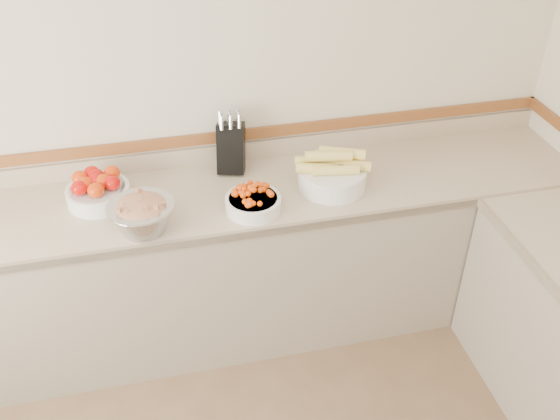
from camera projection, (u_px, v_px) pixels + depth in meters
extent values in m
plane|color=beige|center=(181.00, 96.00, 3.08)|extent=(4.00, 0.00, 4.00)
cube|color=#C2AB8D|center=(196.00, 202.00, 3.07)|extent=(4.00, 0.65, 0.04)
cube|color=#9E927E|center=(203.00, 270.00, 3.34)|extent=(4.00, 0.63, 0.86)
cube|color=gray|center=(204.00, 240.00, 2.82)|extent=(4.00, 0.02, 0.04)
cube|color=#C2AB8D|center=(188.00, 157.00, 3.28)|extent=(4.00, 0.02, 0.10)
cube|color=brown|center=(186.00, 141.00, 3.22)|extent=(4.00, 0.02, 0.06)
cube|color=black|center=(231.00, 148.00, 3.20)|extent=(0.18, 0.20, 0.28)
cylinder|color=silver|center=(222.00, 123.00, 3.08)|extent=(0.03, 0.04, 0.07)
cylinder|color=silver|center=(231.00, 122.00, 3.09)|extent=(0.03, 0.04, 0.07)
cylinder|color=silver|center=(239.00, 121.00, 3.09)|extent=(0.03, 0.04, 0.07)
cylinder|color=silver|center=(221.00, 121.00, 3.10)|extent=(0.03, 0.04, 0.07)
cylinder|color=silver|center=(230.00, 120.00, 3.11)|extent=(0.03, 0.04, 0.07)
cylinder|color=silver|center=(238.00, 119.00, 3.12)|extent=(0.03, 0.04, 0.07)
cylinder|color=silver|center=(220.00, 118.00, 3.12)|extent=(0.03, 0.04, 0.07)
cylinder|color=silver|center=(229.00, 117.00, 3.13)|extent=(0.03, 0.04, 0.07)
cylinder|color=silver|center=(237.00, 116.00, 3.14)|extent=(0.03, 0.04, 0.07)
cylinder|color=white|center=(99.00, 194.00, 3.02)|extent=(0.30, 0.30, 0.08)
torus|color=white|center=(97.00, 189.00, 3.00)|extent=(0.31, 0.31, 0.01)
cylinder|color=white|center=(97.00, 189.00, 3.00)|extent=(0.27, 0.27, 0.01)
ellipsoid|color=red|center=(79.00, 188.00, 2.93)|extent=(0.08, 0.08, 0.07)
ellipsoid|color=#EC3908|center=(96.00, 190.00, 2.91)|extent=(0.08, 0.08, 0.07)
ellipsoid|color=red|center=(112.00, 183.00, 2.96)|extent=(0.08, 0.08, 0.07)
ellipsoid|color=#EC3908|center=(80.00, 178.00, 3.00)|extent=(0.08, 0.08, 0.07)
ellipsoid|color=red|center=(96.00, 180.00, 2.99)|extent=(0.08, 0.08, 0.07)
ellipsoid|color=#EC3908|center=(112.00, 173.00, 3.04)|extent=(0.08, 0.08, 0.07)
ellipsoid|color=red|center=(92.00, 173.00, 3.03)|extent=(0.08, 0.08, 0.07)
ellipsoid|color=#EC3908|center=(103.00, 181.00, 2.98)|extent=(0.08, 0.08, 0.07)
ellipsoid|color=red|center=(96.00, 176.00, 3.01)|extent=(0.08, 0.08, 0.07)
ellipsoid|color=#EC3908|center=(85.00, 184.00, 2.96)|extent=(0.08, 0.08, 0.07)
cylinder|color=white|center=(253.00, 204.00, 2.97)|extent=(0.27, 0.27, 0.07)
torus|color=white|center=(253.00, 199.00, 2.95)|extent=(0.27, 0.27, 0.01)
cylinder|color=white|center=(253.00, 199.00, 2.95)|extent=(0.23, 0.23, 0.01)
sphere|color=#F54B08|center=(253.00, 188.00, 2.92)|extent=(0.03, 0.03, 0.03)
sphere|color=#F54B08|center=(253.00, 188.00, 2.90)|extent=(0.03, 0.03, 0.03)
sphere|color=#F54B08|center=(255.00, 206.00, 2.86)|extent=(0.03, 0.03, 0.03)
sphere|color=#F54B08|center=(254.00, 187.00, 2.91)|extent=(0.03, 0.03, 0.03)
sphere|color=#F54B08|center=(238.00, 188.00, 2.97)|extent=(0.03, 0.03, 0.03)
sphere|color=#F54B08|center=(253.00, 188.00, 2.91)|extent=(0.03, 0.03, 0.03)
sphere|color=#F54B08|center=(249.00, 187.00, 2.93)|extent=(0.03, 0.03, 0.03)
sphere|color=#F54B08|center=(258.00, 185.00, 2.98)|extent=(0.03, 0.03, 0.03)
sphere|color=#F54B08|center=(236.00, 194.00, 2.93)|extent=(0.03, 0.03, 0.03)
sphere|color=#F54B08|center=(266.00, 187.00, 2.96)|extent=(0.03, 0.03, 0.03)
sphere|color=#F54B08|center=(251.00, 192.00, 2.90)|extent=(0.03, 0.03, 0.03)
sphere|color=#F54B08|center=(251.00, 196.00, 2.89)|extent=(0.03, 0.03, 0.03)
sphere|color=#F54B08|center=(250.00, 204.00, 2.86)|extent=(0.03, 0.03, 0.03)
sphere|color=#F54B08|center=(268.00, 193.00, 2.92)|extent=(0.03, 0.03, 0.03)
sphere|color=#F54B08|center=(256.00, 190.00, 2.91)|extent=(0.03, 0.03, 0.03)
sphere|color=#F54B08|center=(261.00, 191.00, 2.91)|extent=(0.03, 0.03, 0.03)
sphere|color=#F54B08|center=(264.00, 185.00, 3.00)|extent=(0.03, 0.03, 0.03)
sphere|color=#F54B08|center=(251.00, 191.00, 2.91)|extent=(0.03, 0.03, 0.03)
sphere|color=#F54B08|center=(259.00, 192.00, 2.91)|extent=(0.03, 0.03, 0.03)
sphere|color=#F54B08|center=(259.00, 195.00, 2.89)|extent=(0.03, 0.03, 0.03)
sphere|color=#F54B08|center=(241.00, 187.00, 2.96)|extent=(0.03, 0.03, 0.03)
sphere|color=#F54B08|center=(259.00, 185.00, 2.97)|extent=(0.03, 0.03, 0.03)
sphere|color=#F54B08|center=(263.00, 194.00, 2.90)|extent=(0.03, 0.03, 0.03)
sphere|color=#F54B08|center=(254.00, 189.00, 2.93)|extent=(0.03, 0.03, 0.03)
sphere|color=#F54B08|center=(249.00, 201.00, 2.87)|extent=(0.03, 0.03, 0.03)
sphere|color=#F54B08|center=(260.00, 197.00, 2.89)|extent=(0.03, 0.03, 0.03)
sphere|color=#F54B08|center=(256.00, 183.00, 3.00)|extent=(0.03, 0.03, 0.03)
sphere|color=#F54B08|center=(253.00, 192.00, 2.91)|extent=(0.03, 0.03, 0.03)
sphere|color=#F54B08|center=(244.00, 189.00, 2.92)|extent=(0.03, 0.03, 0.03)
sphere|color=#F54B08|center=(261.00, 187.00, 2.94)|extent=(0.03, 0.03, 0.03)
sphere|color=#F54B08|center=(259.00, 188.00, 2.94)|extent=(0.03, 0.03, 0.03)
sphere|color=#F54B08|center=(258.00, 200.00, 2.87)|extent=(0.03, 0.03, 0.03)
sphere|color=#F54B08|center=(261.00, 186.00, 2.97)|extent=(0.03, 0.03, 0.03)
sphere|color=#F54B08|center=(251.00, 183.00, 3.01)|extent=(0.03, 0.03, 0.03)
sphere|color=#F54B08|center=(263.00, 185.00, 2.99)|extent=(0.03, 0.03, 0.03)
sphere|color=#F54B08|center=(255.00, 185.00, 2.98)|extent=(0.03, 0.03, 0.03)
sphere|color=#F54B08|center=(244.00, 186.00, 2.98)|extent=(0.03, 0.03, 0.03)
sphere|color=#F54B08|center=(273.00, 196.00, 2.92)|extent=(0.03, 0.03, 0.03)
sphere|color=#F54B08|center=(248.00, 184.00, 3.01)|extent=(0.03, 0.03, 0.03)
sphere|color=#F54B08|center=(246.00, 190.00, 2.91)|extent=(0.03, 0.03, 0.03)
sphere|color=#F54B08|center=(260.00, 190.00, 2.92)|extent=(0.03, 0.03, 0.03)
sphere|color=#F54B08|center=(250.00, 189.00, 2.90)|extent=(0.03, 0.03, 0.03)
cylinder|color=white|center=(332.00, 177.00, 3.12)|extent=(0.34, 0.34, 0.10)
torus|color=white|center=(332.00, 170.00, 3.09)|extent=(0.35, 0.35, 0.01)
cylinder|color=#FADB67|center=(319.00, 169.00, 3.04)|extent=(0.24, 0.11, 0.05)
cylinder|color=#FADB67|center=(336.00, 170.00, 3.03)|extent=(0.23, 0.09, 0.05)
cylinder|color=#FADB67|center=(348.00, 164.00, 3.08)|extent=(0.23, 0.15, 0.05)
cylinder|color=#FADB67|center=(318.00, 161.00, 3.10)|extent=(0.24, 0.10, 0.05)
cylinder|color=#FADB67|center=(337.00, 158.00, 3.13)|extent=(0.23, 0.16, 0.05)
cylinder|color=#FADB67|center=(329.00, 156.00, 3.04)|extent=(0.24, 0.10, 0.05)
cylinder|color=#FADB67|center=(342.00, 153.00, 3.07)|extent=(0.23, 0.14, 0.05)
cylinder|color=#B2B2BA|center=(142.00, 218.00, 2.81)|extent=(0.30, 0.30, 0.14)
torus|color=#B2B2BA|center=(141.00, 206.00, 2.77)|extent=(0.31, 0.31, 0.01)
ellipsoid|color=#C91742|center=(141.00, 208.00, 2.78)|extent=(0.25, 0.25, 0.08)
cube|color=#C91742|center=(143.00, 193.00, 2.84)|extent=(0.02, 0.02, 0.02)
cube|color=#A3CF64|center=(138.00, 201.00, 2.79)|extent=(0.03, 0.03, 0.02)
cube|color=#C91742|center=(147.00, 201.00, 2.77)|extent=(0.02, 0.02, 0.02)
cube|color=#A3CF64|center=(139.00, 203.00, 2.76)|extent=(0.03, 0.03, 0.02)
cube|color=#C91742|center=(139.00, 190.00, 2.83)|extent=(0.03, 0.03, 0.02)
cube|color=#A3CF64|center=(125.00, 205.00, 2.76)|extent=(0.03, 0.03, 0.02)
cube|color=#C91742|center=(128.00, 212.00, 2.71)|extent=(0.03, 0.03, 0.02)
cube|color=#A3CF64|center=(163.00, 204.00, 2.77)|extent=(0.03, 0.03, 0.02)
cube|color=#C91742|center=(119.00, 210.00, 2.71)|extent=(0.03, 0.03, 0.02)
cube|color=#A3CF64|center=(144.00, 202.00, 2.78)|extent=(0.02, 0.02, 0.02)
cube|color=#C91742|center=(156.00, 207.00, 2.73)|extent=(0.03, 0.03, 0.02)
cube|color=#A3CF64|center=(138.00, 206.00, 2.76)|extent=(0.02, 0.02, 0.02)
cube|color=#C91742|center=(140.00, 200.00, 2.76)|extent=(0.02, 0.02, 0.02)
cube|color=#A3CF64|center=(145.00, 208.00, 2.71)|extent=(0.02, 0.02, 0.02)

